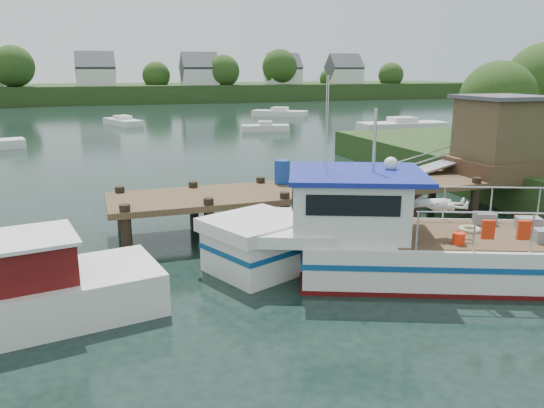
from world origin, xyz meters
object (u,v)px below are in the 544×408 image
object	(u,v)px
moored_b	(265,128)
moored_far	(280,113)
moored_d	(123,122)
moored_c	(402,126)
lobster_boat	(398,241)
dock	(445,156)

from	to	relation	value
moored_b	moored_far	bearing A→B (deg)	41.97
moored_far	moored_d	bearing A→B (deg)	-145.18
moored_far	moored_c	distance (m)	19.03
moored_far	moored_c	world-z (taller)	moored_c
lobster_boat	moored_far	bearing A→B (deg)	96.14
moored_b	moored_c	size ratio (longest dim) A/B	0.55
moored_c	moored_b	bearing A→B (deg)	177.84
lobster_boat	moored_d	bearing A→B (deg)	118.03
moored_c	lobster_boat	bearing A→B (deg)	-108.11
moored_d	lobster_boat	bearing A→B (deg)	-73.36
moored_b	moored_d	bearing A→B (deg)	116.21
dock	lobster_boat	world-z (taller)	lobster_boat
moored_c	moored_d	world-z (taller)	moored_c
dock	moored_d	world-z (taller)	dock
moored_far	moored_b	size ratio (longest dim) A/B	1.48
dock	moored_d	size ratio (longest dim) A/B	2.73
moored_b	moored_c	world-z (taller)	moored_c
moored_c	dock	bearing A→B (deg)	-104.93
lobster_boat	dock	bearing A→B (deg)	67.03
moored_b	moored_d	size ratio (longest dim) A/B	0.73
moored_d	dock	bearing A→B (deg)	-65.21
lobster_boat	moored_b	world-z (taller)	lobster_boat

